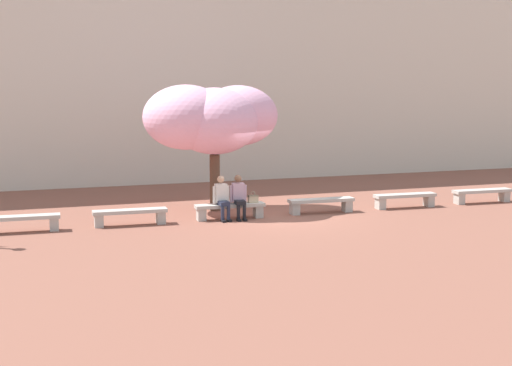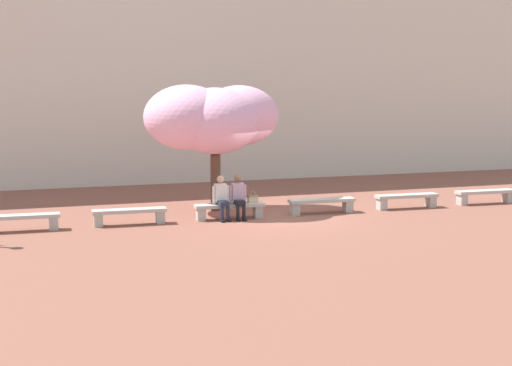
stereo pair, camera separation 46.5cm
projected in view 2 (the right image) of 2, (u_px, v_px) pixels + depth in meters
The scene contains 12 objects.
ground_plane at pixel (277, 216), 21.40m from camera, with size 100.00×100.00×0.00m, color brown.
building_facade at pixel (200, 51), 29.93m from camera, with size 33.39×4.00×10.61m, color beige.
stone_bench_west_end at pixel (20, 220), 19.17m from camera, with size 2.08×0.50×0.45m.
stone_bench_near_west at pixel (130, 214), 20.05m from camera, with size 2.08×0.50×0.45m.
stone_bench_center at pixel (230, 208), 20.92m from camera, with size 2.08×0.50×0.45m.
stone_bench_near_east at pixel (322, 203), 21.80m from camera, with size 2.08×0.50×0.45m.
stone_bench_east_end at pixel (407, 199), 22.67m from camera, with size 2.08×0.50×0.45m.
stone_bench_far_east at pixel (485, 194), 23.55m from camera, with size 2.08×0.50×0.45m.
person_seated_left at pixel (222, 196), 20.74m from camera, with size 0.51×0.70×1.29m.
person_seated_right at pixel (238, 195), 20.89m from camera, with size 0.51×0.70×1.29m.
handbag at pixel (253, 198), 21.08m from camera, with size 0.30×0.15×0.34m.
cherry_tree_main at pixel (212, 119), 22.05m from camera, with size 4.31×3.03×3.92m.
Camera 2 is at (-6.96, -19.88, 3.97)m, focal length 50.00 mm.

